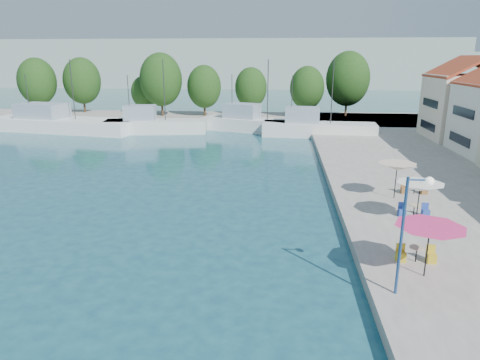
# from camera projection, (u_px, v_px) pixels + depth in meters

# --- Properties ---
(quay_far) EXTENTS (90.00, 16.00, 0.60)m
(quay_far) POSITION_uv_depth(u_px,v_px,m) (220.00, 119.00, 70.06)
(quay_far) COLOR gray
(quay_far) RESTS_ON ground
(hill_west) EXTENTS (180.00, 40.00, 16.00)m
(hill_west) POSITION_uv_depth(u_px,v_px,m) (197.00, 63.00, 158.99)
(hill_west) COLOR #95A297
(hill_west) RESTS_ON ground
(hill_east) EXTENTS (140.00, 40.00, 12.00)m
(hill_east) POSITION_uv_depth(u_px,v_px,m) (378.00, 68.00, 172.05)
(hill_east) COLOR #95A297
(hill_east) RESTS_ON ground
(building_06) EXTENTS (9.00, 8.80, 10.20)m
(building_06) POSITION_uv_depth(u_px,v_px,m) (469.00, 97.00, 50.29)
(building_06) COLOR #F6E2C4
(building_06) RESTS_ON quay_right
(trawler_01) EXTENTS (22.03, 9.09, 10.20)m
(trawler_01) POSITION_uv_depth(u_px,v_px,m) (60.00, 124.00, 60.23)
(trawler_01) COLOR white
(trawler_01) RESTS_ON ground
(trawler_02) EXTENTS (14.04, 5.52, 10.20)m
(trawler_02) POSITION_uv_depth(u_px,v_px,m) (153.00, 125.00, 58.62)
(trawler_02) COLOR silver
(trawler_02) RESTS_ON ground
(trawler_03) EXTENTS (15.89, 8.85, 10.20)m
(trawler_03) POSITION_uv_depth(u_px,v_px,m) (254.00, 124.00, 59.95)
(trawler_03) COLOR silver
(trawler_03) RESTS_ON ground
(trawler_04) EXTENTS (14.82, 4.73, 10.20)m
(trawler_04) POSITION_uv_depth(u_px,v_px,m) (316.00, 128.00, 56.15)
(trawler_04) COLOR silver
(trawler_04) RESTS_ON ground
(tree_01) EXTENTS (6.39, 6.39, 9.46)m
(tree_01) POSITION_uv_depth(u_px,v_px,m) (37.00, 81.00, 73.70)
(tree_01) COLOR #3F2B19
(tree_01) RESTS_ON quay_far
(tree_02) EXTENTS (6.42, 6.42, 9.51)m
(tree_02) POSITION_uv_depth(u_px,v_px,m) (82.00, 81.00, 75.18)
(tree_02) COLOR #3F2B19
(tree_02) RESTS_ON quay_far
(tree_03) EXTENTS (4.34, 4.34, 6.43)m
(tree_03) POSITION_uv_depth(u_px,v_px,m) (144.00, 92.00, 73.29)
(tree_03) COLOR #3F2B19
(tree_03) RESTS_ON quay_far
(tree_04) EXTENTS (6.93, 6.93, 10.26)m
(tree_04) POSITION_uv_depth(u_px,v_px,m) (161.00, 80.00, 70.26)
(tree_04) COLOR #3F2B19
(tree_04) RESTS_ON quay_far
(tree_05) EXTENTS (5.61, 5.61, 8.30)m
(tree_05) POSITION_uv_depth(u_px,v_px,m) (204.00, 87.00, 70.64)
(tree_05) COLOR #3F2B19
(tree_05) RESTS_ON quay_far
(tree_06) EXTENTS (5.36, 5.36, 7.93)m
(tree_06) POSITION_uv_depth(u_px,v_px,m) (251.00, 88.00, 71.64)
(tree_06) COLOR #3F2B19
(tree_06) RESTS_ON quay_far
(tree_07) EXTENTS (5.52, 5.52, 8.18)m
(tree_07) POSITION_uv_depth(u_px,v_px,m) (307.00, 88.00, 68.89)
(tree_07) COLOR #3F2B19
(tree_07) RESTS_ON quay_far
(tree_08) EXTENTS (7.10, 7.10, 10.51)m
(tree_08) POSITION_uv_depth(u_px,v_px,m) (348.00, 79.00, 70.07)
(tree_08) COLOR #3F2B19
(tree_08) RESTS_ON quay_far
(umbrella_pink) EXTENTS (3.03, 3.03, 2.38)m
(umbrella_pink) POSITION_uv_depth(u_px,v_px,m) (430.00, 232.00, 18.50)
(umbrella_pink) COLOR black
(umbrella_pink) RESTS_ON quay_right
(umbrella_white) EXTENTS (2.73, 2.73, 2.37)m
(umbrella_white) POSITION_uv_depth(u_px,v_px,m) (420.00, 187.00, 24.94)
(umbrella_white) COLOR black
(umbrella_white) RESTS_ON quay_right
(umbrella_cream) EXTENTS (2.57, 2.57, 2.50)m
(umbrella_cream) POSITION_uv_depth(u_px,v_px,m) (397.00, 167.00, 29.06)
(umbrella_cream) COLOR black
(umbrella_cream) RESTS_ON quay_right
(cafe_table_01) EXTENTS (1.82, 0.70, 0.76)m
(cafe_table_01) POSITION_uv_depth(u_px,v_px,m) (416.00, 256.00, 20.34)
(cafe_table_01) COLOR black
(cafe_table_01) RESTS_ON quay_right
(cafe_table_02) EXTENTS (1.82, 0.70, 0.76)m
(cafe_table_02) POSITION_uv_depth(u_px,v_px,m) (414.00, 212.00, 26.19)
(cafe_table_02) COLOR black
(cafe_table_02) RESTS_ON quay_right
(cafe_table_03) EXTENTS (1.82, 0.70, 0.76)m
(cafe_table_03) POSITION_uv_depth(u_px,v_px,m) (414.00, 190.00, 30.58)
(cafe_table_03) COLOR black
(cafe_table_03) RESTS_ON quay_right
(street_lamp) EXTENTS (1.04, 0.36, 5.03)m
(street_lamp) POSITION_uv_depth(u_px,v_px,m) (412.00, 215.00, 16.70)
(street_lamp) COLOR navy
(street_lamp) RESTS_ON quay_right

